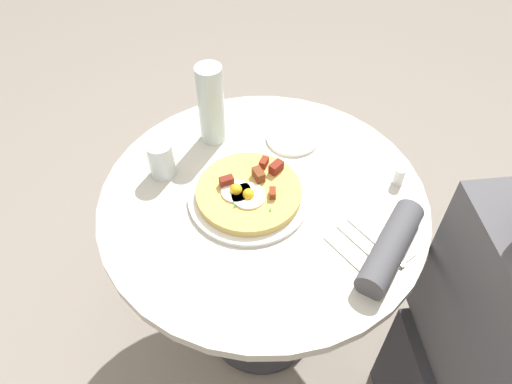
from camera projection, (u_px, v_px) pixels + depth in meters
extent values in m
plane|color=gray|center=(261.00, 323.00, 1.79)|extent=(6.00, 6.00, 0.00)
cylinder|color=beige|center=(263.00, 201.00, 1.27)|extent=(0.85, 0.85, 0.03)
cylinder|color=#333338|center=(262.00, 274.00, 1.54)|extent=(0.10, 0.10, 0.68)
cylinder|color=#333338|center=(261.00, 322.00, 1.78)|extent=(0.38, 0.38, 0.02)
cube|color=#4C4C51|center=(508.00, 315.00, 1.06)|extent=(0.38, 0.22, 0.48)
cylinder|color=#4C4C51|center=(391.00, 247.00, 1.12)|extent=(0.25, 0.22, 0.07)
cylinder|color=white|center=(249.00, 196.00, 1.26)|extent=(0.31, 0.31, 0.01)
cylinder|color=tan|center=(249.00, 191.00, 1.24)|extent=(0.27, 0.27, 0.02)
cylinder|color=white|center=(236.00, 191.00, 1.22)|extent=(0.08, 0.08, 0.01)
sphere|color=yellow|center=(236.00, 190.00, 1.22)|extent=(0.03, 0.03, 0.03)
cylinder|color=white|center=(249.00, 196.00, 1.21)|extent=(0.09, 0.09, 0.01)
sphere|color=yellow|center=(249.00, 194.00, 1.21)|extent=(0.03, 0.03, 0.03)
cube|color=maroon|center=(264.00, 163.00, 1.28)|extent=(0.04, 0.03, 0.02)
cube|color=brown|center=(259.00, 175.00, 1.25)|extent=(0.04, 0.03, 0.03)
cube|color=maroon|center=(227.00, 181.00, 1.23)|extent=(0.03, 0.04, 0.02)
cube|color=maroon|center=(273.00, 193.00, 1.21)|extent=(0.03, 0.02, 0.02)
cube|color=maroon|center=(276.00, 167.00, 1.27)|extent=(0.04, 0.04, 0.03)
cube|color=#387F2D|center=(235.00, 206.00, 1.19)|extent=(0.01, 0.01, 0.00)
cube|color=#387F2D|center=(237.00, 195.00, 1.22)|extent=(0.00, 0.01, 0.00)
cube|color=#387F2D|center=(270.00, 210.00, 1.18)|extent=(0.01, 0.00, 0.00)
cube|color=#387F2D|center=(273.00, 195.00, 1.22)|extent=(0.01, 0.01, 0.00)
cylinder|color=white|center=(293.00, 138.00, 1.40)|extent=(0.15, 0.15, 0.01)
cube|color=white|center=(369.00, 246.00, 1.16)|extent=(0.22, 0.21, 0.00)
cube|color=silver|center=(364.00, 249.00, 1.15)|extent=(0.16, 0.10, 0.00)
cube|color=silver|center=(375.00, 241.00, 1.16)|extent=(0.16, 0.10, 0.00)
cylinder|color=silver|center=(161.00, 159.00, 1.28)|extent=(0.07, 0.07, 0.10)
cylinder|color=silver|center=(211.00, 105.00, 1.32)|extent=(0.07, 0.07, 0.24)
cylinder|color=white|center=(399.00, 176.00, 1.28)|extent=(0.03, 0.03, 0.05)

